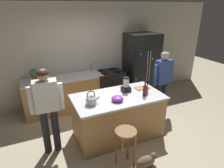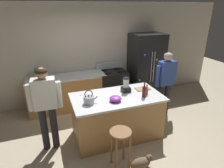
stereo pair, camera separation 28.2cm
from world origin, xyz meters
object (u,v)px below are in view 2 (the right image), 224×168
person_by_island_left (46,102)px  potted_plant (38,73)px  stove_range (112,86)px  bottle_wine (144,91)px  bottle_cooking_sauce (147,91)px  cutting_board (143,89)px  mixing_bowl (115,99)px  chef_knife (143,88)px  tea_kettle (89,99)px  cat (142,163)px  bar_stool (120,140)px  kitchen_island (117,116)px  person_by_sink_right (166,79)px  blender_appliance (126,86)px  refrigerator (146,67)px

person_by_island_left → potted_plant: person_by_island_left is taller
stove_range → bottle_wine: 1.81m
potted_plant → bottle_cooking_sauce: 2.64m
stove_range → cutting_board: 1.47m
stove_range → bottle_wine: (0.04, -1.72, 0.56)m
mixing_bowl → chef_knife: 0.84m
potted_plant → tea_kettle: size_ratio=1.09×
bottle_cooking_sauce → mixing_bowl: 0.70m
mixing_bowl → tea_kettle: bearing=170.3°
person_by_island_left → bottle_cooking_sauce: (1.94, -0.19, 0.00)m
potted_plant → person_by_island_left: bearing=-86.1°
cat → potted_plant: potted_plant is taller
bar_stool → kitchen_island: bearing=72.7°
person_by_sink_right → cutting_board: 0.80m
stove_range → bottle_wine: bottle_wine is taller
blender_appliance → chef_knife: size_ratio=1.41×
potted_plant → bottle_wine: (1.94, -1.75, -0.06)m
bottle_wine → tea_kettle: size_ratio=1.15×
bar_stool → bottle_cooking_sauce: bottle_cooking_sauce is taller
chef_knife → refrigerator: bearing=87.9°
person_by_island_left → mixing_bowl: (1.24, -0.25, -0.03)m
mixing_bowl → tea_kettle: (-0.49, 0.08, 0.03)m
person_by_island_left → bottle_wine: bearing=-7.9°
person_by_sink_right → stove_range: bearing=130.6°
potted_plant → cutting_board: size_ratio=1.00×
cat → blender_appliance: bearing=80.8°
bottle_cooking_sauce → blender_appliance: bearing=140.5°
bottle_wine → cat: bearing=-117.5°
person_by_island_left → bar_stool: 1.48m
stove_range → person_by_island_left: bearing=-140.8°
refrigerator → person_by_island_left: size_ratio=1.15×
mixing_bowl → cutting_board: size_ratio=0.77×
kitchen_island → stove_range: bearing=73.7°
kitchen_island → refrigerator: 2.16m
bottle_wine → tea_kettle: bearing=175.0°
refrigerator → kitchen_island: bearing=-134.5°
person_by_island_left → tea_kettle: 0.77m
refrigerator → bottle_wine: (-0.99, -1.70, 0.09)m
bar_stool → blender_appliance: (0.52, 0.99, 0.50)m
person_by_sink_right → blender_appliance: (-1.16, -0.25, 0.08)m
kitchen_island → chef_knife: 0.84m
cat → tea_kettle: (-0.66, 0.91, 0.89)m
blender_appliance → bottle_wine: bottle_wine is taller
bottle_wine → tea_kettle: bottle_wine is taller
kitchen_island → person_by_sink_right: size_ratio=1.12×
person_by_sink_right → bar_stool: (-1.67, -1.24, -0.42)m
blender_appliance → mixing_bowl: (-0.36, -0.34, -0.08)m
kitchen_island → stove_range: (0.45, 1.52, 0.01)m
stove_range → cat: size_ratio=2.12×
blender_appliance → mixing_bowl: size_ratio=1.35×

